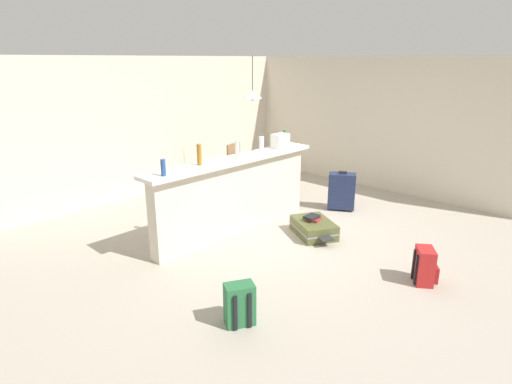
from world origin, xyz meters
The scene contains 20 objects.
ground_plane centered at (0.00, 0.00, -0.03)m, with size 13.00×13.00×0.05m, color #ADA393.
wall_back centered at (0.00, 3.05, 1.25)m, with size 6.60×0.10×2.50m, color beige.
wall_right centered at (3.05, 0.30, 1.25)m, with size 0.10×6.00×2.50m, color beige.
partition_half_wall centered at (-0.45, 0.46, 0.53)m, with size 2.80×0.20×1.06m, color beige.
bar_countertop centered at (-0.45, 0.46, 1.09)m, with size 2.96×0.40×0.05m, color white.
bottle_blue centered at (-1.68, 0.40, 1.21)m, with size 0.06×0.06×0.20m, color #284C89.
bottle_amber centered at (-1.05, 0.50, 1.25)m, with size 0.06×0.06×0.28m, color #9E661E.
bottle_white centered at (-0.45, 0.41, 1.24)m, with size 0.06×0.06×0.26m, color silver.
bottle_clear centered at (0.14, 0.49, 1.23)m, with size 0.07×0.07×0.23m, color silver.
bottle_green centered at (0.75, 0.56, 1.24)m, with size 0.06×0.06×0.25m, color #2D6B38.
grocery_bag centered at (0.55, 0.47, 1.22)m, with size 0.26×0.18×0.22m, color silver.
dining_table centered at (0.92, 1.50, 0.65)m, with size 1.10×0.80×0.74m.
dining_chair_near_partition centered at (0.85, 0.98, 0.52)m, with size 0.40×0.40×0.93m.
dining_chair_far_side centered at (0.92, 2.06, 0.52)m, with size 0.48×0.48×0.93m.
pendant_lamp centered at (0.99, 1.50, 1.85)m, with size 0.34×0.34×0.76m.
suitcase_flat_olive centered at (0.24, -0.45, 0.11)m, with size 0.77×0.88×0.22m.
backpack_green centered at (-2.00, -1.21, 0.20)m, with size 0.33×0.32×0.42m.
backpack_red centered at (-0.01, -2.18, 0.20)m, with size 0.34×0.33×0.42m.
suitcase_upright_navy centered at (1.44, -0.14, 0.33)m, with size 0.43×0.50×0.67m.
book_stack centered at (0.24, -0.43, 0.26)m, with size 0.27×0.21×0.07m.
Camera 1 is at (-4.46, -3.77, 2.45)m, focal length 29.73 mm.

